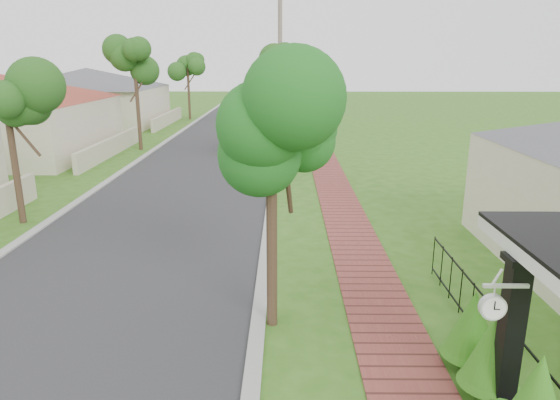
% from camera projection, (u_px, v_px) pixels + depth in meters
% --- Properties ---
extents(ground, '(160.00, 160.00, 0.00)m').
position_uv_depth(ground, '(217.00, 367.00, 8.76)').
color(ground, '#305E16').
rests_on(ground, ground).
extents(road, '(7.00, 120.00, 0.02)m').
position_uv_depth(road, '(211.00, 156.00, 28.04)').
color(road, '#28282B').
rests_on(road, ground).
extents(kerb_right, '(0.30, 120.00, 0.10)m').
position_uv_depth(kerb_right, '(276.00, 156.00, 28.01)').
color(kerb_right, '#9E9E99').
rests_on(kerb_right, ground).
extents(kerb_left, '(0.30, 120.00, 0.10)m').
position_uv_depth(kerb_left, '(146.00, 156.00, 28.08)').
color(kerb_left, '#9E9E99').
rests_on(kerb_left, ground).
extents(sidewalk, '(1.50, 120.00, 0.03)m').
position_uv_depth(sidewalk, '(322.00, 156.00, 27.98)').
color(sidewalk, brown).
rests_on(sidewalk, ground).
extents(porch_post, '(0.48, 0.48, 2.52)m').
position_uv_depth(porch_post, '(509.00, 343.00, 7.45)').
color(porch_post, black).
rests_on(porch_post, ground).
extents(picket_fence, '(0.03, 8.02, 1.00)m').
position_uv_depth(picket_fence, '(500.00, 341.00, 8.57)').
color(picket_fence, black).
rests_on(picket_fence, ground).
extents(street_trees, '(10.70, 37.65, 5.89)m').
position_uv_depth(street_trees, '(225.00, 70.00, 33.40)').
color(street_trees, '#382619').
rests_on(street_trees, ground).
extents(hedge_row, '(0.93, 4.59, 2.00)m').
position_uv_depth(hedge_row, '(523.00, 396.00, 6.79)').
color(hedge_row, '#1E6915').
rests_on(hedge_row, ground).
extents(far_house_grey, '(15.56, 15.56, 4.60)m').
position_uv_depth(far_house_grey, '(89.00, 96.00, 41.01)').
color(far_house_grey, beige).
rests_on(far_house_grey, ground).
extents(parked_car_red, '(2.77, 4.97, 1.60)m').
position_uv_depth(parked_car_red, '(248.00, 138.00, 29.35)').
color(parked_car_red, maroon).
rests_on(parked_car_red, ground).
extents(parked_car_white, '(2.46, 4.87, 1.53)m').
position_uv_depth(parked_car_white, '(277.00, 108.00, 47.88)').
color(parked_car_white, white).
rests_on(parked_car_white, ground).
extents(near_tree, '(1.91, 1.91, 4.90)m').
position_uv_depth(near_tree, '(271.00, 134.00, 9.14)').
color(near_tree, '#382619').
rests_on(near_tree, ground).
extents(utility_pole, '(1.20, 0.24, 8.77)m').
position_uv_depth(utility_pole, '(280.00, 75.00, 26.80)').
color(utility_pole, slate).
rests_on(utility_pole, ground).
extents(station_clock, '(0.64, 0.13, 0.53)m').
position_uv_depth(station_clock, '(494.00, 305.00, 6.84)').
color(station_clock, silver).
rests_on(station_clock, ground).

